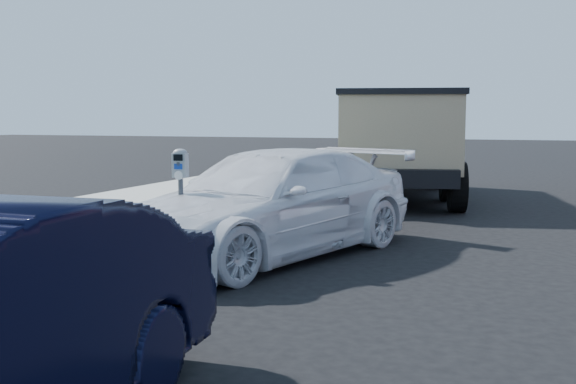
% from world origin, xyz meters
% --- Properties ---
extents(ground, '(120.00, 120.00, 0.00)m').
position_xyz_m(ground, '(0.00, 0.00, 0.00)').
color(ground, black).
rests_on(ground, ground).
extents(streetside, '(6.12, 50.00, 0.15)m').
position_xyz_m(streetside, '(-5.57, 2.00, 0.07)').
color(streetside, '#97978F').
rests_on(streetside, ground).
extents(parking_meter, '(0.22, 0.16, 1.50)m').
position_xyz_m(parking_meter, '(-2.60, 0.02, 1.23)').
color(parking_meter, '#3F4247').
rests_on(parking_meter, ground).
extents(white_wagon, '(3.90, 5.87, 1.58)m').
position_xyz_m(white_wagon, '(-1.76, 1.36, 0.79)').
color(white_wagon, white).
rests_on(white_wagon, ground).
extents(dump_truck, '(4.17, 7.55, 2.80)m').
position_xyz_m(dump_truck, '(-1.52, 9.58, 1.58)').
color(dump_truck, black).
rests_on(dump_truck, ground).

